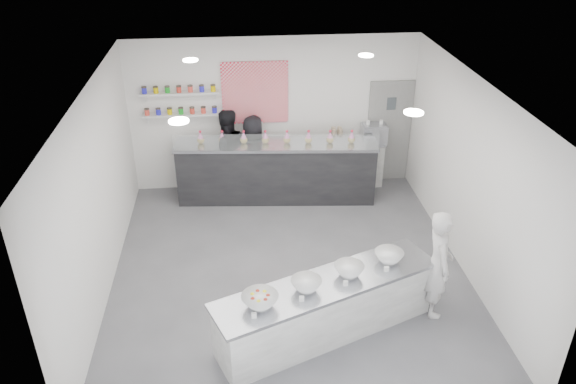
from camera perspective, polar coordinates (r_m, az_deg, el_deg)
The scene contains 26 objects.
floor at distance 9.02m, azimuth 0.15°, elevation -7.92°, with size 6.00×6.00×0.00m, color #515156.
ceiling at distance 7.62m, azimuth 0.18°, elevation 10.49°, with size 6.00×6.00×0.00m, color white.
back_wall at distance 10.94m, azimuth -1.46°, elevation 7.91°, with size 5.50×5.50×0.00m, color white.
left_wall at distance 8.42m, azimuth -18.79°, elevation -0.41°, with size 6.00×6.00×0.00m, color white.
right_wall at distance 8.90m, azimuth 18.07°, elevation 1.31°, with size 6.00×6.00×0.00m, color white.
back_door at distance 11.47m, azimuth 10.18°, elevation 6.04°, with size 0.88×0.04×2.10m, color gray.
pattern_panel at distance 10.75m, azimuth -3.37°, elevation 10.03°, with size 1.25×0.03×1.20m, color #EE001E.
jar_shelf_lower at distance 10.83m, azimuth -10.78°, elevation 7.75°, with size 1.45×0.22×0.04m, color silver.
jar_shelf_upper at distance 10.69m, azimuth -10.98°, elevation 9.85°, with size 1.45×0.22×0.04m, color silver.
preserve_jars at distance 10.72m, azimuth -10.92°, elevation 9.11°, with size 1.45×0.10×0.56m, color #E44636, non-canonical shape.
downlight_0 at distance 6.68m, azimuth -11.04°, elevation 7.09°, with size 0.24×0.24×0.02m, color white.
downlight_1 at distance 6.99m, azimuth 12.65°, elevation 7.89°, with size 0.24×0.24×0.02m, color white.
downlight_2 at distance 9.15m, azimuth -9.88°, elevation 13.06°, with size 0.24×0.24×0.02m, color white.
downlight_3 at distance 9.37m, azimuth 7.93°, elevation 13.59°, with size 0.24×0.24×0.02m, color white.
prep_counter at distance 7.66m, azimuth 3.96°, elevation -11.69°, with size 3.13×0.71×0.85m, color #A2A29E.
back_bar at distance 10.72m, azimuth -1.18°, elevation 2.12°, with size 3.77×0.69×1.17m, color black.
sneeze_guard at distance 10.11m, azimuth -1.23°, elevation 5.05°, with size 3.72×0.02×0.32m, color white.
espresso_ledge at distance 11.37m, azimuth 6.52°, elevation 2.81°, with size 1.22×0.39×0.91m, color #A2A29E.
espresso_machine at distance 11.19m, azimuth 8.71°, elevation 5.85°, with size 0.49×0.34×0.38m, color #93969E.
cup_stacks at distance 11.04m, azimuth 4.97°, elevation 5.66°, with size 0.24×0.24×0.34m, color gray, non-canonical shape.
prep_bowls at distance 7.34m, azimuth 4.09°, elevation -8.68°, with size 2.35×0.50×0.16m, color white, non-canonical shape.
label_cards at distance 6.97m, azimuth 3.09°, elevation -11.47°, with size 2.01×0.04×0.07m, color white, non-canonical shape.
cookie_bags at distance 10.42m, azimuth -1.22°, elevation 5.62°, with size 2.94×0.14×0.26m, color pink, non-canonical shape.
woman_prep at distance 8.05m, azimuth 15.00°, elevation -7.03°, with size 0.59×0.39×1.63m, color beige.
staff_left at distance 10.80m, azimuth -6.24°, elevation 3.89°, with size 0.86×0.67×1.77m, color black.
staff_right at distance 10.83m, azimuth -3.50°, elevation 3.66°, with size 0.79×0.51×1.62m, color black.
Camera 1 is at (-0.74, -7.20, 5.38)m, focal length 35.00 mm.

